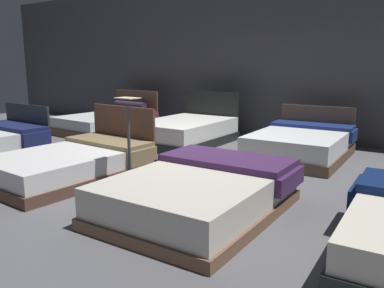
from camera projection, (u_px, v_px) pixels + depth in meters
name	position (u px, v px, depth m)	size (l,w,h in m)	color
ground_plane	(190.00, 169.00, 6.09)	(18.00, 18.00, 0.02)	#5B5B60
showroom_back_wall	(275.00, 56.00, 8.36)	(18.00, 0.06, 3.50)	#47474C
bed_1	(72.00, 163.00, 5.56)	(1.58, 2.23, 0.94)	brown
bed_2	(200.00, 192.00, 4.24)	(1.65, 2.13, 0.50)	brown
bed_4	(108.00, 122.00, 9.34)	(1.67, 2.19, 0.93)	brown
bed_5	(185.00, 131.00, 7.96)	(1.46, 2.09, 0.99)	black
bed_6	(301.00, 144.00, 6.72)	(1.56, 2.08, 0.81)	brown
price_sign	(129.00, 155.00, 4.92)	(0.28, 0.24, 1.19)	#3F3F44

